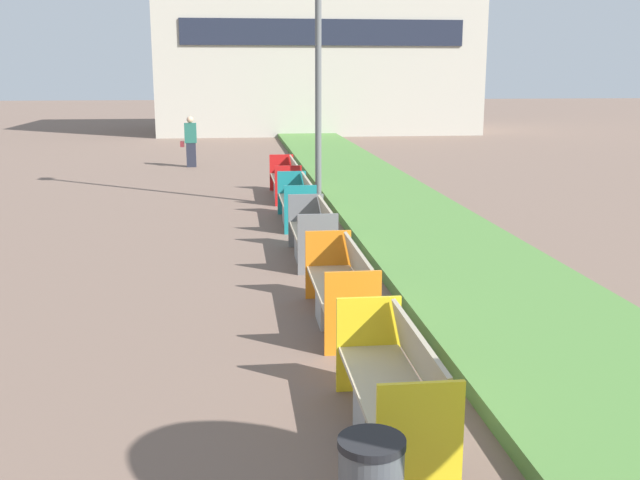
{
  "coord_description": "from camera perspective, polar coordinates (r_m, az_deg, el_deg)",
  "views": [
    {
      "loc": [
        -0.34,
        1.82,
        3.01
      ],
      "look_at": [
        0.9,
        12.52,
        0.6
      ],
      "focal_mm": 42.0,
      "sensor_mm": 36.0,
      "label": 1
    }
  ],
  "objects": [
    {
      "name": "bench_grey_frame",
      "position": [
        12.28,
        -0.49,
        0.16
      ],
      "size": [
        0.65,
        1.93,
        0.94
      ],
      "color": "#9E9B96",
      "rests_on": "ground"
    },
    {
      "name": "bench_red_frame",
      "position": [
        18.48,
        -2.57,
        4.4
      ],
      "size": [
        0.65,
        2.45,
        0.94
      ],
      "color": "#9E9B96",
      "rests_on": "ground"
    },
    {
      "name": "building_backdrop",
      "position": [
        40.7,
        -0.5,
        14.6
      ],
      "size": [
        15.88,
        9.02,
        8.86
      ],
      "color": "#B2AD9E",
      "rests_on": "ground"
    },
    {
      "name": "bench_orange_frame",
      "position": [
        9.17,
        1.7,
        -4.13
      ],
      "size": [
        0.65,
        2.16,
        0.94
      ],
      "color": "#9E9B96",
      "rests_on": "ground"
    },
    {
      "name": "street_lamp_post",
      "position": [
        16.78,
        -0.14,
        16.2
      ],
      "size": [
        0.24,
        0.44,
        7.36
      ],
      "color": "#56595B",
      "rests_on": "ground"
    },
    {
      "name": "pedestrian_walking",
      "position": [
        24.93,
        -9.84,
        7.41
      ],
      "size": [
        0.53,
        0.24,
        1.64
      ],
      "color": "#232633",
      "rests_on": "ground"
    },
    {
      "name": "planter_grass_strip",
      "position": [
        11.17,
        12.14,
        -2.84
      ],
      "size": [
        2.8,
        120.0,
        0.18
      ],
      "color": "#4C7A38",
      "rests_on": "ground"
    },
    {
      "name": "bench_yellow_frame",
      "position": [
        6.39,
        5.66,
        -11.9
      ],
      "size": [
        0.65,
        2.05,
        0.94
      ],
      "color": "#9E9B96",
      "rests_on": "ground"
    },
    {
      "name": "bench_teal_frame",
      "position": [
        15.27,
        -1.71,
        2.64
      ],
      "size": [
        0.65,
        2.14,
        0.94
      ],
      "color": "#9E9B96",
      "rests_on": "ground"
    }
  ]
}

